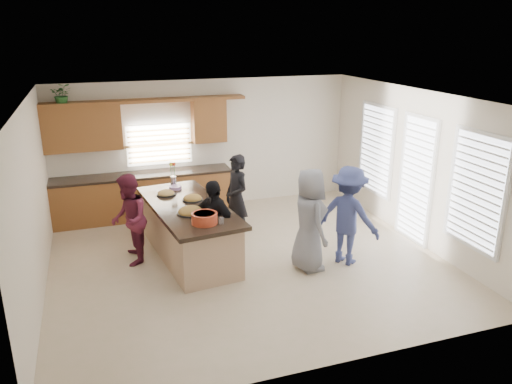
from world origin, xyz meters
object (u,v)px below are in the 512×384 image
object	(u,v)px
woman_left_back	(237,198)
woman_left_mid	(129,220)
woman_right_back	(348,216)
woman_left_front	(214,224)
island	(189,232)
salad_bowl	(205,218)
woman_right_front	(309,220)

from	to	relation	value
woman_left_back	woman_left_mid	size ratio (longest dim) A/B	1.05
woman_right_back	woman_left_front	bearing A→B (deg)	40.64
island	woman_right_back	size ratio (longest dim) A/B	1.67
island	salad_bowl	size ratio (longest dim) A/B	7.04
woman_left_front	woman_right_front	world-z (taller)	woman_right_front
salad_bowl	woman_left_mid	size ratio (longest dim) A/B	0.26
salad_bowl	woman_left_back	xyz separation A→B (m)	(0.92, 1.38, -0.23)
woman_left_mid	island	bearing A→B (deg)	90.61
island	woman_right_back	world-z (taller)	woman_right_back
island	woman_left_back	world-z (taller)	woman_left_back
woman_left_mid	woman_right_front	bearing A→B (deg)	72.17
woman_left_mid	woman_left_back	bearing A→B (deg)	106.13
woman_right_back	salad_bowl	bearing A→B (deg)	51.10
woman_right_front	woman_left_front	bearing A→B (deg)	67.64
island	woman_left_back	xyz separation A→B (m)	(1.00, 0.46, 0.37)
island	salad_bowl	xyz separation A→B (m)	(0.08, -0.92, 0.59)
woman_left_front	woman_right_front	distance (m)	1.57
salad_bowl	woman_left_back	world-z (taller)	woman_left_back
woman_right_back	woman_left_mid	bearing A→B (deg)	36.61
woman_left_mid	woman_right_front	distance (m)	3.00
salad_bowl	woman_left_mid	distance (m)	1.48
salad_bowl	woman_right_back	xyz separation A→B (m)	(2.41, -0.17, -0.20)
woman_left_back	island	bearing A→B (deg)	-79.12
woman_left_mid	woman_right_front	world-z (taller)	woman_right_front
island	woman_left_mid	world-z (taller)	woman_left_mid
salad_bowl	woman_right_back	distance (m)	2.42
woman_left_front	woman_left_back	bearing A→B (deg)	111.87
island	woman_right_front	world-z (taller)	woman_right_front
salad_bowl	woman_left_front	distance (m)	0.54
island	woman_right_front	bearing A→B (deg)	-38.66
salad_bowl	woman_left_back	size ratio (longest dim) A/B	0.25
woman_left_back	woman_left_mid	distance (m)	2.03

